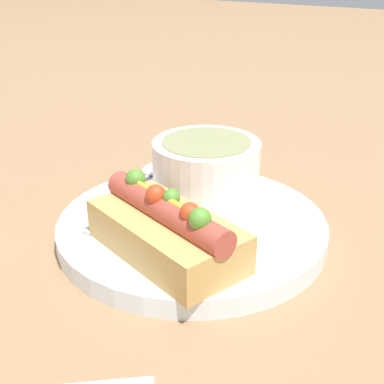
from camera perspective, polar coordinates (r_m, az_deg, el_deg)
ground_plane at (r=0.52m, az=0.00°, el=-4.71°), size 4.00×4.00×0.00m
dinner_plate at (r=0.52m, az=0.00°, el=-3.82°), size 0.26×0.26×0.02m
hot_dog at (r=0.45m, az=-2.71°, el=-4.00°), size 0.16×0.12×0.06m
soup_bowl at (r=0.55m, az=1.52°, el=2.78°), size 0.11×0.11×0.06m
spoon at (r=0.59m, az=-5.30°, el=1.37°), size 0.04×0.17×0.01m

